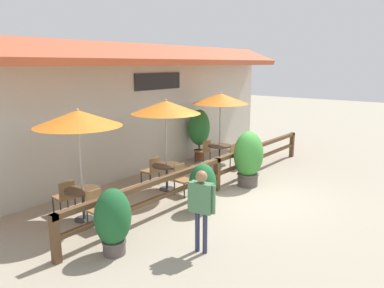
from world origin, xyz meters
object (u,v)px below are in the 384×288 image
Objects in this scene: dining_table_middle at (167,170)px; potted_plant_tall_tropical at (248,157)px; patio_umbrella_middle at (166,107)px; potted_plant_corner_fern at (113,220)px; potted_plant_small_flowering at (203,186)px; chair_middle_wallside at (152,170)px; chair_far_streetside at (236,155)px; patio_umbrella_near at (78,118)px; chair_near_streetside at (98,208)px; pedestrian at (201,201)px; chair_middle_streetside at (182,178)px; patio_umbrella_far at (220,99)px; chair_far_wallside at (204,150)px; dining_table_near at (83,196)px; dining_table_far at (220,149)px; potted_plant_broad_leaf at (199,129)px; chair_near_wallside at (65,196)px.

potted_plant_tall_tropical reaches higher than dining_table_middle.
potted_plant_corner_fern is at bearing -153.05° from patio_umbrella_middle.
potted_plant_small_flowering is at bearing -109.00° from dining_table_middle.
chair_middle_wallside and chair_far_streetside have the same top height.
chair_near_streetside is at bearing -96.49° from patio_umbrella_near.
pedestrian is (0.48, -3.07, -1.34)m from patio_umbrella_near.
patio_umbrella_far is (3.15, 0.91, 1.92)m from chair_middle_streetside.
chair_far_wallside is 6.70m from pedestrian.
dining_table_near is at bearing 71.25° from potted_plant_corner_fern.
patio_umbrella_near is 3.08× the size of chair_middle_wallside.
patio_umbrella_far is 1.80m from dining_table_far.
potted_plant_corner_fern reaches higher than dining_table_middle.
patio_umbrella_middle is 2.56m from potted_plant_small_flowering.
patio_umbrella_near reaches higher than pedestrian.
chair_middle_streetside is at bearing 31.80° from chair_far_wallside.
chair_near_streetside is 6.13m from chair_far_wallside.
patio_umbrella_near is 5.12m from potted_plant_tall_tropical.
potted_plant_tall_tropical is 1.39× the size of potted_plant_small_flowering.
chair_far_wallside is 0.83m from potted_plant_broad_leaf.
chair_near_wallside is at bearing 7.56° from chair_far_wallside.
patio_umbrella_middle reaches higher than dining_table_near.
dining_table_far is at bearing -135.00° from patio_umbrella_far.
chair_middle_streetside is (2.76, -0.69, -0.12)m from dining_table_near.
patio_umbrella_near and patio_umbrella_middle have the same top height.
patio_umbrella_middle reaches higher than chair_near_wallside.
potted_plant_tall_tropical is at bearing 158.66° from chair_near_wallside.
dining_table_near is at bearing -168.36° from potted_plant_broad_leaf.
potted_plant_tall_tropical is 5.19m from potted_plant_corner_fern.
patio_umbrella_middle is (2.81, -0.07, 1.80)m from dining_table_near.
dining_table_far is at bearing 28.58° from potted_plant_small_flowering.
dining_table_middle is 0.69× the size of potted_plant_small_flowering.
chair_far_wallside is at bearing 8.41° from patio_umbrella_near.
potted_plant_broad_leaf is (0.08, 1.68, 0.71)m from chair_far_streetside.
chair_middle_wallside is at bearing 173.77° from dining_table_far.
potted_plant_broad_leaf is at bearing 34.69° from chair_middle_streetside.
chair_far_streetside is (3.17, -0.37, -0.12)m from dining_table_middle.
potted_plant_corner_fern is at bearing -162.78° from dining_table_far.
chair_near_wallside and chair_far_streetside have the same top height.
dining_table_far is 0.43× the size of potted_plant_broad_leaf.
chair_far_streetside is (6.05, -1.06, 0.00)m from chair_near_wallside.
chair_middle_streetside and chair_far_wallside have the same top height.
patio_umbrella_far reaches higher than potted_plant_small_flowering.
chair_middle_streetside is at bearing -177.95° from chair_far_streetside.
chair_near_streetside reaches higher than dining_table_middle.
patio_umbrella_far reaches higher than chair_near_wallside.
potted_plant_small_flowering reaches higher than chair_near_wallside.
patio_umbrella_far is at bearing 17.22° from potted_plant_corner_fern.
chair_far_streetside is at bearing 19.91° from potted_plant_small_flowering.
dining_table_far is (5.98, 0.84, 0.12)m from chair_near_streetside.
chair_near_wallside is 6.21m from potted_plant_broad_leaf.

